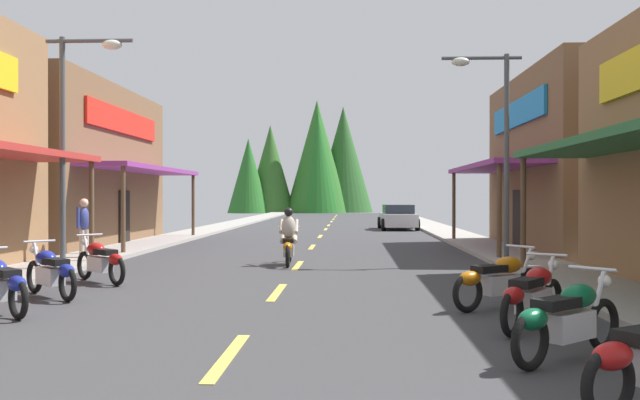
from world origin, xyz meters
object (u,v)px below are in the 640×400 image
at_px(streetlamp_left, 76,117).
at_px(parked_car_curbside, 398,217).
at_px(pedestrian_by_shop, 84,225).
at_px(motorcycle_parked_left_3, 51,271).
at_px(rider_cruising_lead, 289,241).
at_px(streetlamp_right, 494,126).
at_px(motorcycle_parked_left_2, 0,283).
at_px(motorcycle_parked_right_2, 567,318).
at_px(motorcycle_parked_right_3, 533,295).
at_px(motorcycle_parked_left_4, 101,260).
at_px(motorcycle_parked_right_4, 499,279).

bearing_deg(streetlamp_left, parked_car_curbside, 67.02).
distance_m(pedestrian_by_shop, parked_car_curbside, 21.98).
distance_m(motorcycle_parked_left_3, rider_cruising_lead, 7.28).
height_order(streetlamp_right, motorcycle_parked_left_2, streetlamp_right).
bearing_deg(parked_car_curbside, motorcycle_parked_right_2, 177.90).
bearing_deg(streetlamp_left, rider_cruising_lead, 21.40).
xyz_separation_m(motorcycle_parked_right_2, motorcycle_parked_right_3, (0.10, 1.86, 0.00)).
distance_m(motorcycle_parked_left_4, parked_car_curbside, 25.51).
height_order(motorcycle_parked_right_2, rider_cruising_lead, rider_cruising_lead).
xyz_separation_m(streetlamp_left, motorcycle_parked_left_4, (1.35, -2.00, -3.33)).
bearing_deg(motorcycle_parked_right_2, rider_cruising_lead, 69.98).
distance_m(motorcycle_parked_right_4, pedestrian_by_shop, 12.85).
bearing_deg(pedestrian_by_shop, streetlamp_right, -160.05).
xyz_separation_m(motorcycle_parked_right_3, motorcycle_parked_left_2, (-8.13, 0.87, 0.00)).
distance_m(motorcycle_parked_left_4, pedestrian_by_shop, 5.34).
bearing_deg(parked_car_curbside, motorcycle_parked_left_2, 161.98).
xyz_separation_m(streetlamp_left, parked_car_curbside, (9.41, 22.20, -3.14)).
bearing_deg(motorcycle_parked_left_3, motorcycle_parked_left_4, -49.75).
xyz_separation_m(streetlamp_right, motorcycle_parked_right_2, (-1.43, -11.01, -3.31)).
bearing_deg(rider_cruising_lead, motorcycle_parked_left_3, 144.87).
bearing_deg(motorcycle_parked_right_2, streetlamp_left, 95.41).
height_order(streetlamp_left, pedestrian_by_shop, streetlamp_left).
relative_size(motorcycle_parked_left_2, rider_cruising_lead, 0.77).
height_order(motorcycle_parked_right_3, motorcycle_parked_left_4, same).
xyz_separation_m(motorcycle_parked_right_4, motorcycle_parked_left_4, (-7.88, 3.07, 0.00)).
distance_m(streetlamp_right, motorcycle_parked_right_3, 9.82).
bearing_deg(motorcycle_parked_right_4, motorcycle_parked_right_3, -122.56).
distance_m(motorcycle_parked_right_2, motorcycle_parked_right_4, 3.63).
height_order(motorcycle_parked_left_3, rider_cruising_lead, rider_cruising_lead).
height_order(streetlamp_left, streetlamp_right, streetlamp_left).
height_order(streetlamp_left, parked_car_curbside, streetlamp_left).
xyz_separation_m(streetlamp_left, motorcycle_parked_right_3, (9.33, -6.84, -3.33)).
bearing_deg(rider_cruising_lead, motorcycle_parked_right_3, -157.44).
bearing_deg(streetlamp_right, motorcycle_parked_left_4, -155.14).
bearing_deg(motorcycle_parked_left_2, parked_car_curbside, -63.51).
bearing_deg(motorcycle_parked_left_3, rider_cruising_lead, -78.36).
xyz_separation_m(motorcycle_parked_right_2, rider_cruising_lead, (-4.16, 10.69, 0.17)).
height_order(motorcycle_parked_right_3, pedestrian_by_shop, pedestrian_by_shop).
xyz_separation_m(motorcycle_parked_left_2, motorcycle_parked_left_3, (0.02, 1.79, 0.00)).
bearing_deg(rider_cruising_lead, motorcycle_parked_right_2, -161.93).
height_order(motorcycle_parked_left_3, pedestrian_by_shop, pedestrian_by_shop).
bearing_deg(motorcycle_parked_right_4, pedestrian_by_shop, 106.51).
bearing_deg(streetlamp_right, motorcycle_parked_right_2, -97.40).
xyz_separation_m(motorcycle_parked_left_2, rider_cruising_lead, (3.87, 7.96, 0.17)).
height_order(motorcycle_parked_left_4, rider_cruising_lead, rider_cruising_lead).
bearing_deg(motorcycle_parked_left_4, motorcycle_parked_right_2, -176.98).
bearing_deg(motorcycle_parked_left_4, motorcycle_parked_left_3, 130.04).
bearing_deg(motorcycle_parked_left_2, motorcycle_parked_right_3, -143.36).
bearing_deg(motorcycle_parked_right_3, streetlamp_right, 27.75).
bearing_deg(motorcycle_parked_left_4, rider_cruising_lead, -89.62).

